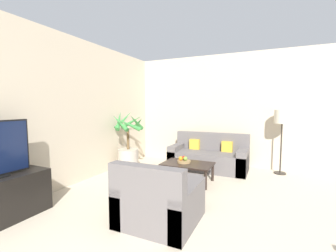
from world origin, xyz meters
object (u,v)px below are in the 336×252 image
at_px(coffee_table, 188,165).
at_px(fruit_bowl, 184,162).
at_px(armchair, 159,202).
at_px(floor_lamp, 282,120).
at_px(apple_green, 185,158).
at_px(ottoman, 179,188).
at_px(sofa_loveseat, 209,157).
at_px(apple_red, 184,158).
at_px(orange_fruit, 181,158).
at_px(potted_palm, 128,149).

bearing_deg(coffee_table, fruit_bowl, 171.34).
xyz_separation_m(coffee_table, armchair, (0.19, -1.57, -0.06)).
distance_m(floor_lamp, apple_green, 2.24).
relative_size(apple_green, ottoman, 0.13).
xyz_separation_m(sofa_loveseat, floor_lamp, (1.49, 0.27, 0.87)).
xyz_separation_m(floor_lamp, fruit_bowl, (-1.71, -1.31, -0.76)).
xyz_separation_m(apple_red, apple_green, (0.05, -0.07, 0.00)).
relative_size(coffee_table, apple_green, 11.49).
bearing_deg(orange_fruit, armchair, -78.24).
height_order(apple_red, ottoman, apple_red).
height_order(apple_green, ottoman, apple_green).
xyz_separation_m(fruit_bowl, ottoman, (0.23, -0.83, -0.20)).
height_order(coffee_table, armchair, armchair).
bearing_deg(fruit_bowl, floor_lamp, 37.41).
bearing_deg(fruit_bowl, armchair, -80.45).
bearing_deg(coffee_table, potted_palm, 171.30).
relative_size(fruit_bowl, apple_green, 3.14).
bearing_deg(potted_palm, fruit_bowl, -8.70).
xyz_separation_m(potted_palm, orange_fruit, (1.37, -0.24, -0.03)).
bearing_deg(sofa_loveseat, armchair, -88.97).
bearing_deg(sofa_loveseat, apple_green, -100.63).
bearing_deg(coffee_table, sofa_loveseat, 82.43).
distance_m(coffee_table, armchair, 1.58).
distance_m(floor_lamp, armchair, 3.35).
relative_size(coffee_table, fruit_bowl, 3.66).
xyz_separation_m(potted_palm, apple_green, (1.45, -0.21, -0.03)).
bearing_deg(ottoman, armchair, -87.14).
relative_size(potted_palm, ottoman, 2.09).
xyz_separation_m(sofa_loveseat, orange_fruit, (-0.28, -1.05, 0.17)).
bearing_deg(orange_fruit, apple_red, 71.15).
bearing_deg(potted_palm, armchair, -46.71).
distance_m(apple_red, orange_fruit, 0.10).
bearing_deg(fruit_bowl, apple_green, 13.26).
distance_m(apple_red, armchair, 1.69).
height_order(floor_lamp, armchair, floor_lamp).
relative_size(fruit_bowl, apple_red, 3.47).
bearing_deg(apple_green, sofa_loveseat, 79.37).
xyz_separation_m(coffee_table, orange_fruit, (-0.14, -0.01, 0.13)).
distance_m(sofa_loveseat, ottoman, 1.87).
xyz_separation_m(potted_palm, ottoman, (1.66, -1.05, -0.29)).
height_order(sofa_loveseat, apple_red, sofa_loveseat).
bearing_deg(ottoman, coffee_table, 100.29).
relative_size(potted_palm, apple_green, 16.62).
height_order(apple_red, armchair, armchair).
relative_size(floor_lamp, apple_red, 18.62).
xyz_separation_m(floor_lamp, armchair, (-1.44, -2.89, -0.89)).
xyz_separation_m(potted_palm, armchair, (1.69, -1.80, -0.21)).
height_order(potted_palm, armchair, potted_palm).
distance_m(sofa_loveseat, armchair, 2.61).
bearing_deg(potted_palm, orange_fruit, -9.85).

